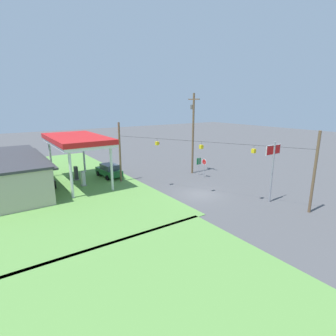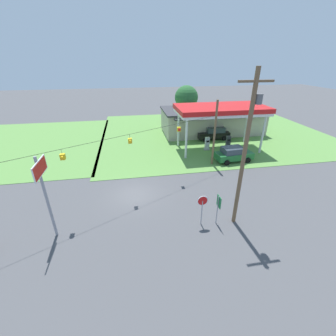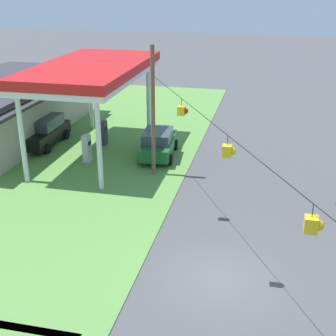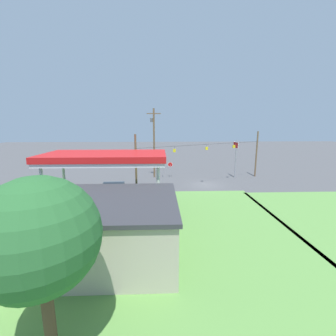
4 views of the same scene
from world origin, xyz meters
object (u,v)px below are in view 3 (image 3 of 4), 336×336
Objects in this scene: gas_station_store at (1,110)px; car_at_pumps_front at (158,143)px; car_at_pumps_rear at (44,131)px; fuel_pump_near at (87,150)px; fuel_pump_far at (104,134)px; gas_station_canopy at (91,72)px.

gas_station_store reaches higher than car_at_pumps_front.
car_at_pumps_rear is at bearing -104.63° from gas_station_store.
car_at_pumps_front is at bearing -96.91° from gas_station_store.
car_at_pumps_front is 0.94× the size of car_at_pumps_rear.
fuel_pump_far is (3.00, 0.00, 0.00)m from fuel_pump_near.
fuel_pump_near is 0.39× the size of car_at_pumps_front.
fuel_pump_far is 0.37× the size of car_at_pumps_rear.
car_at_pumps_front is (-1.08, -4.03, 0.07)m from fuel_pump_far.
fuel_pump_far is at bearing 0.00° from fuel_pump_near.
car_at_pumps_front is 8.07m from car_at_pumps_rear.
fuel_pump_near is (-1.50, -0.00, -4.45)m from gas_station_canopy.
gas_station_store is at bearing 78.23° from car_at_pumps_front.
gas_station_canopy is 0.71× the size of gas_station_store.
fuel_pump_near is at bearing -179.95° from gas_station_canopy.
fuel_pump_far is at bearing 98.20° from car_at_pumps_rear.
fuel_pump_near is at bearing 58.90° from car_at_pumps_rear.
fuel_pump_near is (-3.34, -7.68, -1.09)m from gas_station_store.
gas_station_store is at bearing -105.07° from car_at_pumps_rear.
fuel_pump_far is 0.39× the size of car_at_pumps_front.
gas_station_store is 9.05× the size of fuel_pump_near.
fuel_pump_far is (1.50, -0.00, -4.45)m from gas_station_canopy.
car_at_pumps_front is (0.42, -4.03, -4.38)m from gas_station_canopy.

